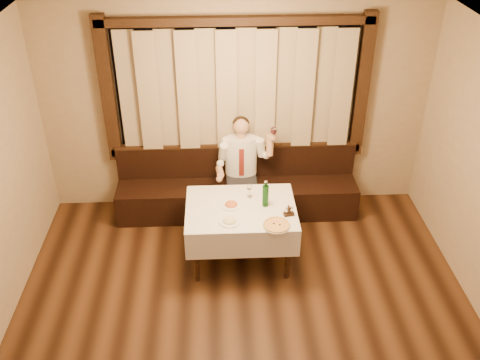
{
  "coord_description": "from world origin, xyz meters",
  "views": [
    {
      "loc": [
        -0.25,
        -3.34,
        4.28
      ],
      "look_at": [
        0.0,
        1.9,
        1.0
      ],
      "focal_mm": 40.0,
      "sensor_mm": 36.0,
      "label": 1
    }
  ],
  "objects_px": {
    "banquette": "(237,191)",
    "pasta_red": "(231,203)",
    "dining_table": "(241,215)",
    "pasta_cream": "(229,220)",
    "green_bottle": "(266,195)",
    "seated_man": "(242,162)",
    "cruet_caddy": "(289,212)",
    "pizza": "(276,225)"
  },
  "relations": [
    {
      "from": "pizza",
      "to": "pasta_red",
      "type": "bearing_deg",
      "value": 139.16
    },
    {
      "from": "pizza",
      "to": "green_bottle",
      "type": "xyz_separation_m",
      "value": [
        -0.09,
        0.4,
        0.13
      ]
    },
    {
      "from": "cruet_caddy",
      "to": "dining_table",
      "type": "bearing_deg",
      "value": 147.1
    },
    {
      "from": "dining_table",
      "to": "pasta_red",
      "type": "bearing_deg",
      "value": 161.63
    },
    {
      "from": "pasta_red",
      "to": "cruet_caddy",
      "type": "bearing_deg",
      "value": -19.06
    },
    {
      "from": "pasta_cream",
      "to": "dining_table",
      "type": "bearing_deg",
      "value": 63.61
    },
    {
      "from": "pasta_cream",
      "to": "seated_man",
      "type": "bearing_deg",
      "value": 80.71
    },
    {
      "from": "green_bottle",
      "to": "pizza",
      "type": "bearing_deg",
      "value": -77.66
    },
    {
      "from": "pizza",
      "to": "pasta_cream",
      "type": "xyz_separation_m",
      "value": [
        -0.51,
        0.1,
        0.02
      ]
    },
    {
      "from": "pizza",
      "to": "seated_man",
      "type": "distance_m",
      "value": 1.35
    },
    {
      "from": "banquette",
      "to": "pasta_red",
      "type": "xyz_separation_m",
      "value": [
        -0.11,
        -0.99,
        0.48
      ]
    },
    {
      "from": "pasta_red",
      "to": "seated_man",
      "type": "relative_size",
      "value": 0.17
    },
    {
      "from": "dining_table",
      "to": "pizza",
      "type": "relative_size",
      "value": 4.1
    },
    {
      "from": "green_bottle",
      "to": "banquette",
      "type": "bearing_deg",
      "value": 105.79
    },
    {
      "from": "pasta_red",
      "to": "banquette",
      "type": "bearing_deg",
      "value": 83.57
    },
    {
      "from": "cruet_caddy",
      "to": "pasta_red",
      "type": "bearing_deg",
      "value": 147.25
    },
    {
      "from": "dining_table",
      "to": "green_bottle",
      "type": "distance_m",
      "value": 0.38
    },
    {
      "from": "banquette",
      "to": "seated_man",
      "type": "height_order",
      "value": "seated_man"
    },
    {
      "from": "pizza",
      "to": "pasta_red",
      "type": "xyz_separation_m",
      "value": [
        -0.48,
        0.42,
        0.02
      ]
    },
    {
      "from": "pasta_cream",
      "to": "cruet_caddy",
      "type": "relative_size",
      "value": 1.97
    },
    {
      "from": "pizza",
      "to": "cruet_caddy",
      "type": "distance_m",
      "value": 0.25
    },
    {
      "from": "cruet_caddy",
      "to": "seated_man",
      "type": "relative_size",
      "value": 0.09
    },
    {
      "from": "banquette",
      "to": "green_bottle",
      "type": "relative_size",
      "value": 9.69
    },
    {
      "from": "banquette",
      "to": "pizza",
      "type": "height_order",
      "value": "banquette"
    },
    {
      "from": "dining_table",
      "to": "pasta_cream",
      "type": "bearing_deg",
      "value": -116.39
    },
    {
      "from": "dining_table",
      "to": "cruet_caddy",
      "type": "distance_m",
      "value": 0.58
    },
    {
      "from": "cruet_caddy",
      "to": "seated_man",
      "type": "distance_m",
      "value": 1.21
    },
    {
      "from": "banquette",
      "to": "pasta_cream",
      "type": "xyz_separation_m",
      "value": [
        -0.14,
        -1.31,
        0.48
      ]
    },
    {
      "from": "banquette",
      "to": "pizza",
      "type": "relative_size",
      "value": 10.33
    },
    {
      "from": "pizza",
      "to": "cruet_caddy",
      "type": "height_order",
      "value": "cruet_caddy"
    },
    {
      "from": "green_bottle",
      "to": "cruet_caddy",
      "type": "bearing_deg",
      "value": -39.74
    },
    {
      "from": "pasta_red",
      "to": "cruet_caddy",
      "type": "relative_size",
      "value": 1.96
    },
    {
      "from": "green_bottle",
      "to": "pasta_cream",
      "type": "bearing_deg",
      "value": -144.45
    },
    {
      "from": "banquette",
      "to": "pizza",
      "type": "bearing_deg",
      "value": -75.18
    },
    {
      "from": "pizza",
      "to": "pasta_cream",
      "type": "height_order",
      "value": "pasta_cream"
    },
    {
      "from": "banquette",
      "to": "seated_man",
      "type": "distance_m",
      "value": 0.52
    },
    {
      "from": "pasta_cream",
      "to": "seated_man",
      "type": "height_order",
      "value": "seated_man"
    },
    {
      "from": "banquette",
      "to": "cruet_caddy",
      "type": "bearing_deg",
      "value": -66.31
    },
    {
      "from": "cruet_caddy",
      "to": "green_bottle",
      "type": "bearing_deg",
      "value": 126.57
    },
    {
      "from": "dining_table",
      "to": "pasta_red",
      "type": "distance_m",
      "value": 0.18
    },
    {
      "from": "pasta_red",
      "to": "cruet_caddy",
      "type": "xyz_separation_m",
      "value": [
        0.64,
        -0.22,
        0.01
      ]
    },
    {
      "from": "dining_table",
      "to": "pasta_cream",
      "type": "relative_size",
      "value": 5.25
    }
  ]
}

